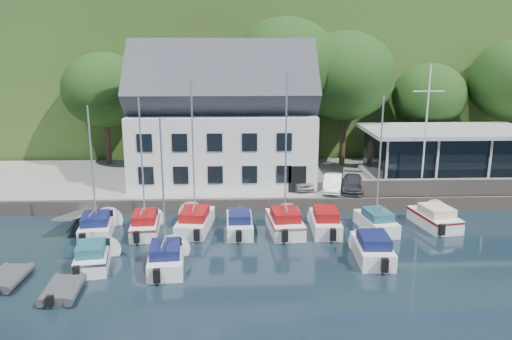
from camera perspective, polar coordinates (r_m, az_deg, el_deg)
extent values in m
plane|color=black|center=(26.10, 11.32, -12.40)|extent=(180.00, 180.00, 0.00)
cube|color=gray|center=(42.09, 5.92, -1.26)|extent=(60.00, 13.00, 1.00)
cube|color=#70655A|center=(35.93, 7.35, -3.96)|extent=(60.00, 0.30, 1.00)
cube|color=#33511E|center=(84.99, 1.82, 11.55)|extent=(160.00, 75.00, 16.00)
cube|color=#4C5C2E|center=(93.86, 6.60, 16.67)|extent=(50.00, 30.00, 0.30)
cube|color=#70655A|center=(39.75, 24.64, -1.75)|extent=(18.00, 0.50, 1.20)
imported|color=#A4A5A9|center=(38.10, 4.94, -1.11)|extent=(2.15, 3.83, 1.23)
imported|color=silver|center=(37.61, 8.75, -1.43)|extent=(2.09, 3.89, 1.22)
imported|color=#2E2E33|center=(37.85, 11.01, -1.51)|extent=(2.35, 4.12, 1.13)
imported|color=#2F5492|center=(39.47, 15.42, -1.07)|extent=(1.44, 3.51, 1.19)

